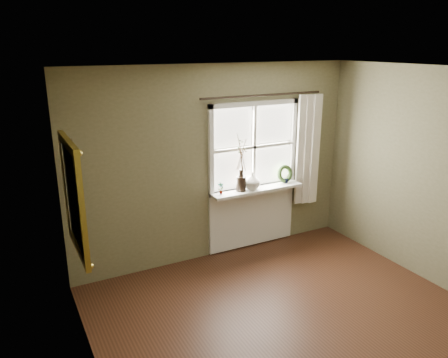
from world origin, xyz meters
TOP-DOWN VIEW (x-y plane):
  - floor at (0.00, 0.00)m, footprint 4.50×4.50m
  - ceiling at (0.00, 0.00)m, footprint 4.50×4.50m
  - wall_back at (0.00, 2.30)m, footprint 4.00×0.10m
  - wall_left at (-2.05, 0.00)m, footprint 0.10×4.50m
  - window_frame at (0.55, 2.23)m, footprint 1.36×0.06m
  - window_sill at (0.55, 2.12)m, footprint 1.36×0.26m
  - window_apron at (0.55, 2.23)m, footprint 1.36×0.04m
  - dark_jug at (0.30, 2.12)m, footprint 0.15×0.15m
  - cream_vase at (0.47, 2.12)m, footprint 0.26×0.26m
  - wreath at (1.04, 2.16)m, footprint 0.27×0.14m
  - potted_plant_left at (-0.01, 2.12)m, footprint 0.09×0.06m
  - potted_plant_right at (1.05, 2.12)m, footprint 0.09×0.07m
  - curtain at (1.39, 2.13)m, footprint 0.36×0.12m
  - curtain_rod at (0.65, 2.17)m, footprint 1.84×0.03m
  - gilt_mirror at (-1.96, 1.41)m, footprint 0.10×0.96m

SIDE VIEW (x-z plane):
  - floor at x=0.00m, z-range 0.00..0.00m
  - window_apron at x=0.55m, z-range 0.02..0.90m
  - window_sill at x=0.55m, z-range 0.88..0.92m
  - potted_plant_right at x=1.05m, z-range 0.92..1.07m
  - potted_plant_left at x=-0.01m, z-range 0.92..1.08m
  - wreath at x=1.04m, z-range 0.88..1.15m
  - dark_jug at x=0.30m, z-range 0.92..1.12m
  - cream_vase at x=0.47m, z-range 0.92..1.16m
  - wall_back at x=0.00m, z-range 0.00..2.60m
  - wall_left at x=-2.05m, z-range 0.00..2.60m
  - curtain at x=1.39m, z-range 0.57..2.16m
  - gilt_mirror at x=-1.96m, z-range 0.86..2.00m
  - window_frame at x=0.55m, z-range 0.86..2.10m
  - curtain_rod at x=0.65m, z-range 2.16..2.20m
  - ceiling at x=0.00m, z-range 2.60..2.60m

